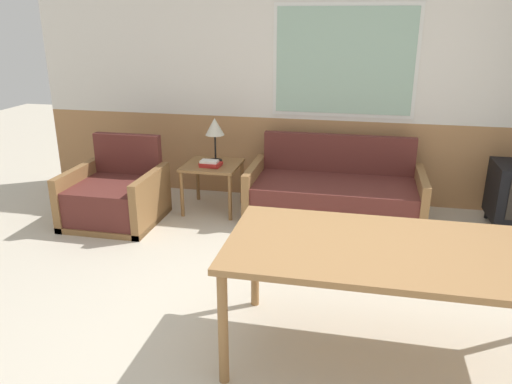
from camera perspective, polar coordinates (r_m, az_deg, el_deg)
The scene contains 8 objects.
ground_plane at distance 3.67m, azimuth 6.32°, elevation -14.72°, with size 16.00×16.00×0.00m, color beige.
wall_back at distance 5.71m, azimuth 9.74°, elevation 12.18°, with size 7.20×0.09×2.70m.
couch at distance 5.37m, azimuth 8.94°, elevation -0.46°, with size 1.82×0.88×0.84m.
armchair at distance 5.44m, azimuth -15.75°, elevation -0.64°, with size 0.91×0.87×0.86m.
side_table at distance 5.51m, azimuth -5.00°, elevation 2.45°, with size 0.59×0.59×0.53m.
table_lamp at distance 5.49m, azimuth -4.73°, elevation 7.25°, with size 0.21×0.21×0.49m.
book_stack at distance 5.38m, azimuth -5.24°, elevation 3.25°, with size 0.24×0.20×0.07m.
dining_table at distance 3.09m, azimuth 15.79°, elevation -7.22°, with size 2.03×0.98×0.77m.
Camera 1 is at (0.25, -3.03, 2.05)m, focal length 35.00 mm.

